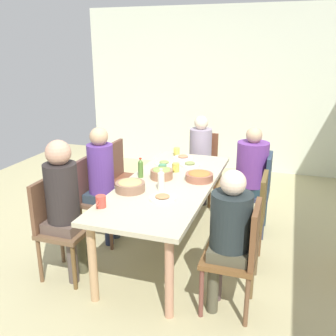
{
  "coord_description": "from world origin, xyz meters",
  "views": [
    {
      "loc": [
        3.24,
        1.07,
        1.99
      ],
      "look_at": [
        0.0,
        0.0,
        0.88
      ],
      "focal_mm": 40.31,
      "sensor_mm": 36.0,
      "label": 1
    }
  ],
  "objects": [
    {
      "name": "ground_plane",
      "position": [
        0.0,
        0.0,
        0.0
      ],
      "size": [
        6.98,
        6.98,
        0.0
      ],
      "primitive_type": "plane",
      "color": "tan"
    },
    {
      "name": "wall_left",
      "position": [
        -2.97,
        0.0,
        1.3
      ],
      "size": [
        0.12,
        4.72,
        2.6
      ],
      "primitive_type": "cube",
      "color": "silver",
      "rests_on": "ground_plane"
    },
    {
      "name": "dining_table",
      "position": [
        0.0,
        0.0,
        0.65
      ],
      "size": [
        2.09,
        0.84,
        0.73
      ],
      "color": "beige",
      "rests_on": "ground_plane"
    },
    {
      "name": "chair_0",
      "position": [
        0.0,
        0.8,
        0.51
      ],
      "size": [
        0.4,
        0.4,
        0.9
      ],
      "color": "brown",
      "rests_on": "ground_plane"
    },
    {
      "name": "chair_1",
      "position": [
        0.7,
        -0.8,
        0.51
      ],
      "size": [
        0.4,
        0.4,
        0.9
      ],
      "color": "brown",
      "rests_on": "ground_plane"
    },
    {
      "name": "person_1",
      "position": [
        0.7,
        -0.71,
        0.75
      ],
      "size": [
        0.3,
        0.3,
        1.26
      ],
      "color": "brown",
      "rests_on": "ground_plane"
    },
    {
      "name": "chair_2",
      "position": [
        -0.7,
        -0.8,
        0.51
      ],
      "size": [
        0.4,
        0.4,
        0.9
      ],
      "color": "brown",
      "rests_on": "ground_plane"
    },
    {
      "name": "chair_3",
      "position": [
        -1.42,
        0.0,
        0.51
      ],
      "size": [
        0.4,
        0.4,
        0.9
      ],
      "color": "brown",
      "rests_on": "ground_plane"
    },
    {
      "name": "person_3",
      "position": [
        -1.33,
        0.0,
        0.69
      ],
      "size": [
        0.3,
        0.3,
        1.16
      ],
      "color": "#484349",
      "rests_on": "ground_plane"
    },
    {
      "name": "chair_4",
      "position": [
        0.0,
        -0.8,
        0.51
      ],
      "size": [
        0.4,
        0.4,
        0.9
      ],
      "color": "brown",
      "rests_on": "ground_plane"
    },
    {
      "name": "person_4",
      "position": [
        0.0,
        -0.71,
        0.72
      ],
      "size": [
        0.3,
        0.3,
        1.23
      ],
      "color": "#2A3446",
      "rests_on": "ground_plane"
    },
    {
      "name": "chair_5",
      "position": [
        0.7,
        0.8,
        0.51
      ],
      "size": [
        0.4,
        0.4,
        0.9
      ],
      "color": "brown",
      "rests_on": "ground_plane"
    },
    {
      "name": "person_5",
      "position": [
        0.7,
        0.71,
        0.69
      ],
      "size": [
        0.31,
        0.31,
        1.15
      ],
      "color": "#504D3A",
      "rests_on": "ground_plane"
    },
    {
      "name": "chair_6",
      "position": [
        -0.7,
        0.8,
        0.51
      ],
      "size": [
        0.4,
        0.4,
        0.9
      ],
      "color": "#33374C",
      "rests_on": "ground_plane"
    },
    {
      "name": "person_6",
      "position": [
        -0.7,
        0.71,
        0.72
      ],
      "size": [
        0.34,
        0.34,
        1.19
      ],
      "color": "#29354C",
      "rests_on": "ground_plane"
    },
    {
      "name": "plate_0",
      "position": [
        -0.55,
        -0.23,
        0.75
      ],
      "size": [
        0.2,
        0.2,
        0.04
      ],
      "color": "silver",
      "rests_on": "dining_table"
    },
    {
      "name": "plate_1",
      "position": [
        -0.84,
        -0.09,
        0.75
      ],
      "size": [
        0.23,
        0.23,
        0.04
      ],
      "color": "white",
      "rests_on": "dining_table"
    },
    {
      "name": "plate_2",
      "position": [
        -0.6,
        0.06,
        0.75
      ],
      "size": [
        0.21,
        0.21,
        0.04
      ],
      "color": "silver",
      "rests_on": "dining_table"
    },
    {
      "name": "plate_3",
      "position": [
        0.4,
        0.08,
        0.75
      ],
      "size": [
        0.23,
        0.23,
        0.04
      ],
      "color": "silver",
      "rests_on": "dining_table"
    },
    {
      "name": "bowl_0",
      "position": [
        0.31,
        -0.26,
        0.78
      ],
      "size": [
        0.27,
        0.27,
        0.1
      ],
      "color": "#8F6850",
      "rests_on": "dining_table"
    },
    {
      "name": "bowl_1",
      "position": [
        -0.16,
        0.27,
        0.78
      ],
      "size": [
        0.27,
        0.27,
        0.09
      ],
      "color": "#9F6149",
      "rests_on": "dining_table"
    },
    {
      "name": "bowl_2",
      "position": [
        -0.1,
        -0.1,
        0.79
      ],
      "size": [
        0.22,
        0.22,
        0.11
      ],
      "color": "#97684B",
      "rests_on": "dining_table"
    },
    {
      "name": "cup_0",
      "position": [
        -0.26,
        -0.15,
        0.78
      ],
      "size": [
        0.12,
        0.08,
        0.09
      ],
      "color": "#4C9065",
      "rests_on": "dining_table"
    },
    {
      "name": "cup_1",
      "position": [
        -0.35,
        -0.03,
        0.78
      ],
      "size": [
        0.11,
        0.08,
        0.09
      ],
      "color": "#DFBE4D",
      "rests_on": "dining_table"
    },
    {
      "name": "cup_2",
      "position": [
        0.72,
        -0.34,
        0.78
      ],
      "size": [
        0.12,
        0.08,
        0.1
      ],
      "color": "#D14A3C",
      "rests_on": "dining_table"
    },
    {
      "name": "cup_3",
      "position": [
        -0.95,
        -0.2,
        0.78
      ],
      "size": [
        0.11,
        0.07,
        0.09
      ],
      "color": "#DDD056",
      "rests_on": "dining_table"
    },
    {
      "name": "bottle_0",
      "position": [
        -0.07,
        -0.31,
        0.83
      ],
      "size": [
        0.05,
        0.05,
        0.2
      ],
      "color": "#4F7B31",
      "rests_on": "dining_table"
    },
    {
      "name": "bottle_1",
      "position": [
        0.2,
        0.0,
        0.83
      ],
      "size": [
        0.06,
        0.06,
        0.2
      ],
      "color": "silver",
      "rests_on": "dining_table"
    }
  ]
}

